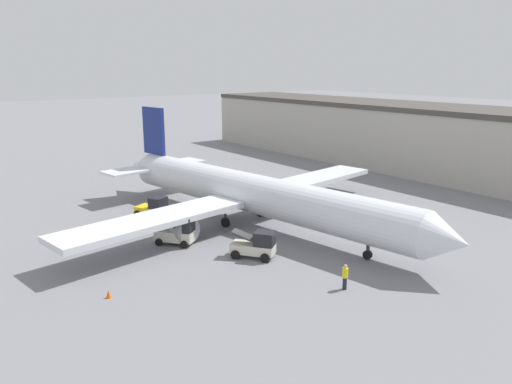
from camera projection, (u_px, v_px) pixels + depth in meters
ground_plane at (256, 225)px, 47.06m from camera, size 400.00×400.00×0.00m
terminal_building at (386, 133)px, 75.88m from camera, size 71.23×13.14×9.34m
airplane at (249, 193)px, 46.98m from camera, size 40.65×37.69×10.15m
ground_crew_worker at (345, 276)px, 33.32m from camera, size 0.39×0.39×1.78m
baggage_tug at (179, 231)px, 41.93m from camera, size 3.63×3.39×2.47m
belt_loader_truck at (256, 245)px, 38.86m from camera, size 3.63×3.27×2.19m
pushback_tug at (154, 208)px, 49.09m from camera, size 3.51×3.11×2.19m
safety_cone_near at (109, 294)px, 32.25m from camera, size 0.36×0.36×0.55m
safety_cone_far at (106, 229)px, 45.13m from camera, size 0.36×0.36×0.55m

